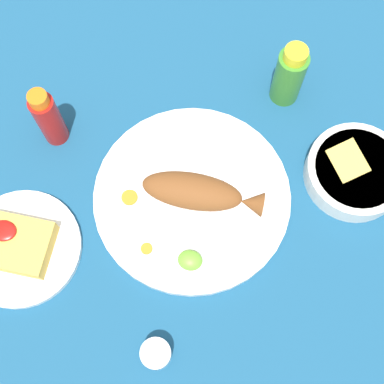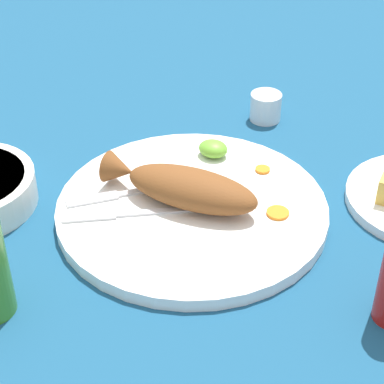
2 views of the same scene
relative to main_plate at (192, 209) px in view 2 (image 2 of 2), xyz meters
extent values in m
plane|color=navy|center=(0.00, 0.00, -0.01)|extent=(4.00, 4.00, 0.00)
cylinder|color=white|center=(0.00, 0.00, 0.00)|extent=(0.36, 0.36, 0.02)
ellipsoid|color=brown|center=(0.00, 0.00, 0.03)|extent=(0.18, 0.07, 0.05)
cone|color=brown|center=(-0.11, 0.00, 0.03)|extent=(0.04, 0.05, 0.04)
cube|color=silver|center=(-0.03, -0.03, 0.01)|extent=(0.10, 0.07, 0.00)
cube|color=silver|center=(-0.11, -0.08, 0.01)|extent=(0.07, 0.05, 0.00)
cube|color=silver|center=(-0.06, 0.01, 0.01)|extent=(0.09, 0.08, 0.00)
cube|color=silver|center=(-0.13, -0.05, 0.01)|extent=(0.06, 0.06, 0.00)
cylinder|color=orange|center=(0.11, 0.03, 0.01)|extent=(0.03, 0.03, 0.00)
cylinder|color=orange|center=(0.06, 0.11, 0.01)|extent=(0.02, 0.02, 0.00)
ellipsoid|color=#6BB233|center=(-0.02, 0.12, 0.02)|extent=(0.04, 0.04, 0.02)
cylinder|color=silver|center=(0.00, 0.29, 0.01)|extent=(0.05, 0.05, 0.05)
cylinder|color=white|center=(0.00, 0.29, 0.00)|extent=(0.04, 0.04, 0.02)
camera|label=1|loc=(-0.07, 0.32, 0.93)|focal=50.00mm
camera|label=2|loc=(0.31, -0.67, 0.57)|focal=65.00mm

